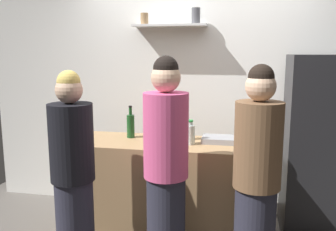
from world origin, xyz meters
TOP-DOWN VIEW (x-y plane):
  - back_wall_assembly at (-0.00, 1.25)m, footprint 4.80×0.32m
  - refrigerator at (1.18, 0.85)m, footprint 0.58×0.60m
  - counter at (-0.19, 0.54)m, footprint 1.84×0.62m
  - baking_pan at (0.29, 0.63)m, footprint 0.34×0.24m
  - utensil_holder at (0.65, 0.46)m, footprint 0.12×0.12m
  - wine_bottle_amber_glass at (-0.07, 0.65)m, footprint 0.08×0.08m
  - wine_bottle_green_glass at (-0.58, 0.65)m, footprint 0.07×0.07m
  - water_bottle_plastic at (0.03, 0.50)m, footprint 0.09×0.09m
  - person_pink_top at (-0.08, -0.07)m, footprint 0.34×0.34m
  - person_blonde at (-0.80, -0.16)m, footprint 0.34×0.34m
  - person_brown_jacket at (0.59, -0.10)m, footprint 0.34×0.34m

SIDE VIEW (x-z plane):
  - counter at x=-0.19m, z-range 0.00..0.92m
  - person_blonde at x=-0.80m, z-range -0.01..1.60m
  - person_brown_jacket at x=0.59m, z-range -0.01..1.66m
  - person_pink_top at x=-0.08m, z-range 0.00..1.72m
  - refrigerator at x=1.18m, z-range 0.00..1.72m
  - baking_pan at x=0.29m, z-range 0.92..0.97m
  - utensil_holder at x=0.65m, z-range 0.87..1.08m
  - water_bottle_plastic at x=0.03m, z-range 0.91..1.13m
  - wine_bottle_green_glass at x=-0.58m, z-range 0.89..1.20m
  - wine_bottle_amber_glass at x=-0.07m, z-range 0.88..1.22m
  - back_wall_assembly at x=0.00m, z-range 0.00..2.60m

